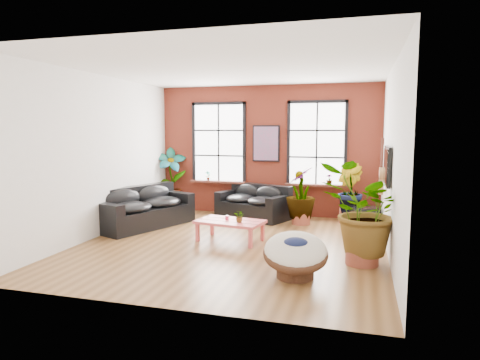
# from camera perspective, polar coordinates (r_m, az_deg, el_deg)

# --- Properties ---
(room) EXTENTS (6.04, 6.54, 3.54)m
(room) POSITION_cam_1_polar(r_m,az_deg,el_deg) (8.63, -0.82, 2.93)
(room) COLOR brown
(room) RESTS_ON ground
(sofa_back) EXTENTS (2.11, 1.59, 0.87)m
(sofa_back) POSITION_cam_1_polar(r_m,az_deg,el_deg) (11.30, 1.87, -3.08)
(sofa_back) COLOR black
(sofa_back) RESTS_ON ground
(sofa_left) EXTENTS (1.82, 2.61, 0.95)m
(sofa_left) POSITION_cam_1_polar(r_m,az_deg,el_deg) (10.55, -12.77, -3.75)
(sofa_left) COLOR black
(sofa_left) RESTS_ON ground
(coffee_table) EXTENTS (1.47, 0.99, 0.53)m
(coffee_table) POSITION_cam_1_polar(r_m,az_deg,el_deg) (8.95, -1.33, -5.73)
(coffee_table) COLOR #D84E4F
(coffee_table) RESTS_ON ground
(papasan_chair) EXTENTS (1.18, 1.19, 0.76)m
(papasan_chair) POSITION_cam_1_polar(r_m,az_deg,el_deg) (6.84, 7.41, -9.65)
(papasan_chair) COLOR #462819
(papasan_chair) RESTS_ON ground
(poster) EXTENTS (0.74, 0.06, 0.98)m
(poster) POSITION_cam_1_polar(r_m,az_deg,el_deg) (11.56, 3.49, 4.88)
(poster) COLOR black
(poster) RESTS_ON room
(tv_wall_unit) EXTENTS (0.13, 1.86, 1.20)m
(tv_wall_unit) POSITION_cam_1_polar(r_m,az_deg,el_deg) (8.75, 18.81, 1.29)
(tv_wall_unit) COLOR black
(tv_wall_unit) RESTS_ON room
(media_box) EXTENTS (0.72, 0.66, 0.51)m
(media_box) POSITION_cam_1_polar(r_m,az_deg,el_deg) (10.52, 16.29, -4.87)
(media_box) COLOR black
(media_box) RESTS_ON ground
(pot_back_left) EXTENTS (0.54, 0.54, 0.35)m
(pot_back_left) POSITION_cam_1_polar(r_m,az_deg,el_deg) (12.41, -9.30, -3.31)
(pot_back_left) COLOR brown
(pot_back_left) RESTS_ON ground
(pot_back_right) EXTENTS (0.53, 0.53, 0.36)m
(pot_back_right) POSITION_cam_1_polar(r_m,az_deg,el_deg) (11.00, 14.38, -4.68)
(pot_back_right) COLOR brown
(pot_back_right) RESTS_ON ground
(pot_right_wall) EXTENTS (0.61, 0.61, 0.41)m
(pot_right_wall) POSITION_cam_1_polar(r_m,az_deg,el_deg) (7.77, 15.96, -9.29)
(pot_right_wall) COLOR brown
(pot_right_wall) RESTS_ON ground
(pot_mid) EXTENTS (0.50, 0.50, 0.33)m
(pot_mid) POSITION_cam_1_polar(r_m,az_deg,el_deg) (10.69, 8.12, -4.97)
(pot_mid) COLOR brown
(pot_mid) RESTS_ON ground
(floor_plant_back_left) EXTENTS (1.06, 0.93, 1.68)m
(floor_plant_back_left) POSITION_cam_1_polar(r_m,az_deg,el_deg) (12.29, -9.20, 0.42)
(floor_plant_back_left) COLOR #1B4B14
(floor_plant_back_left) RESTS_ON ground
(floor_plant_back_right) EXTENTS (0.89, 0.94, 1.36)m
(floor_plant_back_right) POSITION_cam_1_polar(r_m,az_deg,el_deg) (10.90, 14.30, -1.34)
(floor_plant_back_right) COLOR #1B4B14
(floor_plant_back_right) RESTS_ON ground
(floor_plant_right_wall) EXTENTS (1.87, 1.80, 1.59)m
(floor_plant_right_wall) POSITION_cam_1_polar(r_m,az_deg,el_deg) (7.59, 16.14, -3.87)
(floor_plant_right_wall) COLOR #1B4B14
(floor_plant_right_wall) RESTS_ON ground
(floor_plant_mid) EXTENTS (0.83, 0.83, 1.27)m
(floor_plant_mid) POSITION_cam_1_polar(r_m,az_deg,el_deg) (10.62, 8.10, -1.70)
(floor_plant_mid) COLOR #1B4B14
(floor_plant_mid) RESTS_ON ground
(table_plant) EXTENTS (0.27, 0.25, 0.25)m
(table_plant) POSITION_cam_1_polar(r_m,az_deg,el_deg) (8.73, -0.03, -4.86)
(table_plant) COLOR #1B4B14
(table_plant) RESTS_ON coffee_table
(sill_plant_left) EXTENTS (0.17, 0.17, 0.27)m
(sill_plant_left) POSITION_cam_1_polar(r_m,az_deg,el_deg) (12.03, -4.30, 0.58)
(sill_plant_left) COLOR #1B4B14
(sill_plant_left) RESTS_ON room
(sill_plant_right) EXTENTS (0.19, 0.19, 0.27)m
(sill_plant_right) POSITION_cam_1_polar(r_m,az_deg,el_deg) (11.34, 11.82, 0.08)
(sill_plant_right) COLOR #1B4B14
(sill_plant_right) RESTS_ON room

